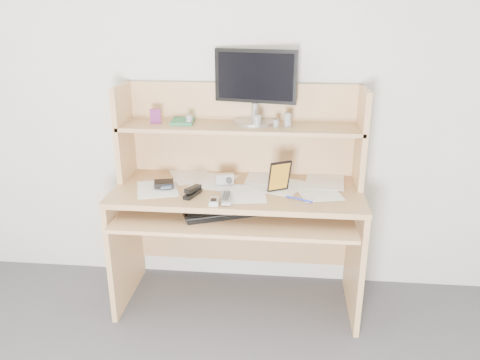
# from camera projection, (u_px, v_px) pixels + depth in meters

# --- Properties ---
(back_wall) EXTENTS (3.60, 0.04, 2.50)m
(back_wall) POSITION_uv_depth(u_px,v_px,m) (243.00, 91.00, 2.77)
(back_wall) COLOR silver
(back_wall) RESTS_ON floor
(desk) EXTENTS (1.40, 0.70, 1.30)m
(desk) POSITION_uv_depth(u_px,v_px,m) (239.00, 192.00, 2.74)
(desk) COLOR tan
(desk) RESTS_ON floor
(paper_clutter) EXTENTS (1.32, 0.54, 0.01)m
(paper_clutter) POSITION_uv_depth(u_px,v_px,m) (237.00, 188.00, 2.64)
(paper_clutter) COLOR white
(paper_clutter) RESTS_ON desk
(keyboard) EXTENTS (0.45, 0.30, 0.03)m
(keyboard) POSITION_uv_depth(u_px,v_px,m) (223.00, 212.00, 2.54)
(keyboard) COLOR black
(keyboard) RESTS_ON desk
(tv_remote) EXTENTS (0.07, 0.18, 0.02)m
(tv_remote) POSITION_uv_depth(u_px,v_px,m) (226.00, 198.00, 2.47)
(tv_remote) COLOR gray
(tv_remote) RESTS_ON paper_clutter
(flip_phone) EXTENTS (0.06, 0.10, 0.02)m
(flip_phone) POSITION_uv_depth(u_px,v_px,m) (214.00, 200.00, 2.43)
(flip_phone) COLOR silver
(flip_phone) RESTS_ON paper_clutter
(stapler) EXTENTS (0.08, 0.15, 0.04)m
(stapler) POSITION_uv_depth(u_px,v_px,m) (193.00, 191.00, 2.53)
(stapler) COLOR black
(stapler) RESTS_ON paper_clutter
(wallet) EXTENTS (0.13, 0.11, 0.03)m
(wallet) POSITION_uv_depth(u_px,v_px,m) (164.00, 184.00, 2.66)
(wallet) COLOR black
(wallet) RESTS_ON paper_clutter
(sticky_note_pad) EXTENTS (0.08, 0.08, 0.01)m
(sticky_note_pad) POSITION_uv_depth(u_px,v_px,m) (165.00, 183.00, 2.72)
(sticky_note_pad) COLOR gold
(sticky_note_pad) RESTS_ON desk
(digital_camera) EXTENTS (0.11, 0.06, 0.06)m
(digital_camera) POSITION_uv_depth(u_px,v_px,m) (225.00, 179.00, 2.68)
(digital_camera) COLOR #BBBBBD
(digital_camera) RESTS_ON paper_clutter
(game_case) EXTENTS (0.12, 0.07, 0.18)m
(game_case) POSITION_uv_depth(u_px,v_px,m) (279.00, 176.00, 2.55)
(game_case) COLOR black
(game_case) RESTS_ON paper_clutter
(blue_pen) EXTENTS (0.14, 0.08, 0.01)m
(blue_pen) POSITION_uv_depth(u_px,v_px,m) (299.00, 199.00, 2.47)
(blue_pen) COLOR #1929C2
(blue_pen) RESTS_ON paper_clutter
(card_box) EXTENTS (0.06, 0.03, 0.08)m
(card_box) POSITION_uv_depth(u_px,v_px,m) (156.00, 116.00, 2.69)
(card_box) COLOR maroon
(card_box) RESTS_ON desk
(shelf_book) EXTENTS (0.14, 0.18, 0.02)m
(shelf_book) POSITION_uv_depth(u_px,v_px,m) (183.00, 121.00, 2.72)
(shelf_book) COLOR #338140
(shelf_book) RESTS_ON desk
(chip_stack_a) EXTENTS (0.05, 0.05, 0.06)m
(chip_stack_a) POSITION_uv_depth(u_px,v_px,m) (189.00, 120.00, 2.67)
(chip_stack_a) COLOR black
(chip_stack_a) RESTS_ON desk
(chip_stack_b) EXTENTS (0.06, 0.06, 0.07)m
(chip_stack_b) POSITION_uv_depth(u_px,v_px,m) (257.00, 121.00, 2.61)
(chip_stack_b) COLOR silver
(chip_stack_b) RESTS_ON desk
(chip_stack_c) EXTENTS (0.04, 0.04, 0.04)m
(chip_stack_c) POSITION_uv_depth(u_px,v_px,m) (276.00, 123.00, 2.61)
(chip_stack_c) COLOR black
(chip_stack_c) RESTS_ON desk
(chip_stack_d) EXTENTS (0.05, 0.05, 0.08)m
(chip_stack_d) POSITION_uv_depth(u_px,v_px,m) (288.00, 120.00, 2.62)
(chip_stack_d) COLOR silver
(chip_stack_d) RESTS_ON desk
(monitor) EXTENTS (0.48, 0.24, 0.42)m
(monitor) POSITION_uv_depth(u_px,v_px,m) (255.00, 84.00, 2.66)
(monitor) COLOR #AAAAAF
(monitor) RESTS_ON desk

